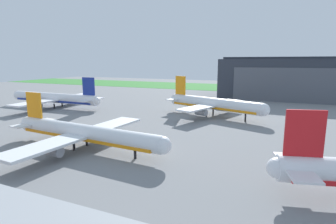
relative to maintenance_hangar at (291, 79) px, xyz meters
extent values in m
plane|color=slate|center=(-29.04, -101.98, -10.48)|extent=(440.00, 440.00, 0.00)
cube|color=#3A8537|center=(-29.04, 48.07, -10.44)|extent=(440.00, 56.00, 0.08)
cube|color=#2D333D|center=(0.00, 0.09, -0.14)|extent=(70.86, 31.70, 20.69)
cube|color=#4C515B|center=(0.00, -15.91, -2.21)|extent=(53.85, 0.30, 16.55)
cube|color=#2D333D|center=(0.00, 0.09, 10.81)|extent=(70.86, 7.61, 1.20)
sphere|color=silver|center=(-2.39, -116.64, -6.00)|extent=(3.06, 3.06, 3.06)
cube|color=red|center=(0.75, -115.80, -0.71)|extent=(5.21, 1.75, 6.66)
cube|color=silver|center=(0.72, -118.86, -5.61)|extent=(4.95, 6.24, 0.28)
cube|color=silver|center=(-0.79, -113.17, -5.61)|extent=(4.95, 6.24, 0.28)
cylinder|color=white|center=(-93.17, -70.74, -6.40)|extent=(44.61, 4.21, 4.19)
sphere|color=white|center=(-115.48, -70.75, -6.40)|extent=(4.02, 4.02, 4.02)
sphere|color=white|center=(-70.87, -70.73, -6.40)|extent=(3.27, 3.27, 3.27)
cube|color=navy|center=(-93.17, -70.74, -7.55)|extent=(41.04, 4.25, 0.73)
cube|color=navy|center=(-74.44, -70.73, -0.74)|extent=(5.80, 0.40, 7.12)
cube|color=white|center=(-73.55, -67.60, -5.98)|extent=(4.02, 5.87, 0.28)
cube|color=white|center=(-73.54, -73.87, -5.98)|extent=(4.02, 5.87, 0.28)
cube|color=white|center=(-92.28, -59.86, -6.92)|extent=(7.14, 19.46, 0.56)
cube|color=white|center=(-92.28, -81.62, -6.92)|extent=(7.14, 19.46, 0.56)
cylinder|color=gray|center=(-93.08, -61.42, -8.37)|extent=(3.98, 2.31, 2.30)
cylinder|color=gray|center=(-93.08, -80.06, -8.37)|extent=(3.98, 2.31, 2.30)
cylinder|color=black|center=(-108.34, -70.75, -9.49)|extent=(0.56, 0.56, 1.99)
cylinder|color=black|center=(-91.39, -68.54, -9.49)|extent=(0.56, 0.56, 1.99)
cylinder|color=black|center=(-91.39, -72.94, -9.49)|extent=(0.56, 0.56, 1.99)
cylinder|color=silver|center=(-42.86, -110.29, -6.69)|extent=(40.05, 6.56, 3.74)
sphere|color=silver|center=(-22.96, -111.70, -6.69)|extent=(3.59, 3.59, 3.59)
sphere|color=silver|center=(-62.75, -108.87, -6.69)|extent=(2.91, 2.91, 2.91)
cube|color=orange|center=(-42.86, -110.29, -7.72)|extent=(36.87, 6.37, 0.65)
cube|color=orange|center=(-59.57, -109.10, -1.65)|extent=(5.20, 0.77, 6.35)
cube|color=silver|center=(-60.56, -111.85, -6.32)|extent=(3.95, 5.47, 0.28)
cube|color=silver|center=(-60.16, -106.23, -6.32)|extent=(3.95, 5.47, 0.28)
cube|color=silver|center=(-44.35, -120.10, -7.16)|extent=(7.62, 18.15, 0.56)
cube|color=silver|center=(-42.95, -100.36, -7.16)|extent=(7.62, 18.15, 0.56)
cylinder|color=gray|center=(-43.46, -118.75, -8.49)|extent=(3.69, 2.30, 2.06)
cylinder|color=gray|center=(-42.25, -101.83, -8.49)|extent=(3.69, 2.30, 2.06)
cylinder|color=black|center=(-29.33, -111.25, -9.52)|extent=(0.56, 0.56, 1.92)
cylinder|color=black|center=(-44.59, -112.13, -9.52)|extent=(0.56, 0.56, 1.92)
cylinder|color=black|center=(-44.31, -108.22, -9.52)|extent=(0.56, 0.56, 1.92)
cylinder|color=silver|center=(-25.40, -62.82, -5.82)|extent=(36.10, 15.67, 4.22)
sphere|color=silver|center=(-8.03, -68.65, -5.82)|extent=(4.05, 4.05, 4.05)
sphere|color=silver|center=(-42.78, -56.98, -5.82)|extent=(3.29, 3.29, 3.29)
cube|color=orange|center=(-25.40, -62.82, -6.98)|extent=(33.33, 14.77, 0.74)
cube|color=orange|center=(-40.00, -57.91, -0.13)|extent=(4.65, 1.90, 7.17)
cube|color=silver|center=(-41.70, -60.67, -5.40)|extent=(5.01, 6.65, 0.28)
cube|color=silver|center=(-39.69, -54.69, -5.40)|extent=(5.01, 6.65, 0.28)
cube|color=silver|center=(-28.93, -71.00, -6.35)|extent=(10.48, 16.51, 0.56)
cube|color=silver|center=(-23.27, -54.16, -6.35)|extent=(10.48, 16.51, 0.56)
cylinder|color=gray|center=(-27.77, -70.09, -7.81)|extent=(4.54, 3.47, 2.32)
cylinder|color=gray|center=(-22.91, -55.59, -7.81)|extent=(4.54, 3.47, 2.32)
cylinder|color=black|center=(-13.59, -66.78, -9.21)|extent=(0.56, 0.56, 2.56)
cylinder|color=black|center=(-27.50, -64.45, -9.21)|extent=(0.56, 0.56, 2.56)
cylinder|color=black|center=(-26.09, -60.25, -9.21)|extent=(0.56, 0.56, 2.56)
camera|label=1|loc=(-2.12, -156.60, 9.18)|focal=28.82mm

